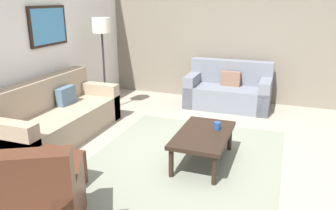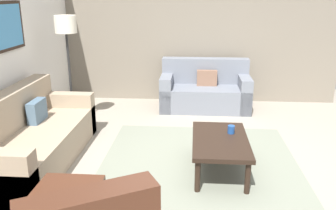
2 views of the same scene
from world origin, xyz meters
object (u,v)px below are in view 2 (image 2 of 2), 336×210
at_px(couch_loveseat, 205,91).
at_px(framed_artwork, 6,26).
at_px(ottoman, 68,210).
at_px(coffee_table, 220,143).
at_px(couch_main, 28,140).
at_px(cup, 231,129).
at_px(lamp_standing, 66,36).

bearing_deg(couch_loveseat, framed_artwork, 124.99).
distance_m(ottoman, coffee_table, 1.86).
height_order(ottoman, coffee_table, coffee_table).
bearing_deg(framed_artwork, couch_loveseat, -55.01).
height_order(couch_main, coffee_table, couch_main).
height_order(coffee_table, framed_artwork, framed_artwork).
xyz_separation_m(couch_main, couch_loveseat, (2.43, -2.22, 0.01)).
bearing_deg(cup, couch_loveseat, 6.30).
bearing_deg(framed_artwork, lamp_standing, -32.91).
height_order(couch_main, couch_loveseat, same).
bearing_deg(lamp_standing, cup, -117.52).
height_order(couch_loveseat, ottoman, couch_loveseat).
bearing_deg(ottoman, coffee_table, -49.17).
height_order(ottoman, framed_artwork, framed_artwork).
distance_m(couch_main, cup, 2.48).
xyz_separation_m(ottoman, cup, (1.39, -1.54, 0.26)).
relative_size(coffee_table, framed_artwork, 1.29).
xyz_separation_m(couch_main, framed_artwork, (0.59, 0.41, 1.31)).
xyz_separation_m(couch_loveseat, ottoman, (-3.69, 1.29, -0.10)).
xyz_separation_m(couch_loveseat, cup, (-2.30, -0.25, 0.16)).
bearing_deg(cup, coffee_table, 141.88).
distance_m(couch_main, ottoman, 1.57).
distance_m(ottoman, cup, 2.09).
bearing_deg(coffee_table, couch_main, 88.92).
relative_size(ottoman, cup, 5.77).
distance_m(ottoman, lamp_standing, 3.01).
distance_m(coffee_table, lamp_standing, 2.85).
bearing_deg(couch_main, cup, -86.98).
height_order(couch_loveseat, lamp_standing, lamp_standing).
relative_size(couch_loveseat, ottoman, 2.83).
bearing_deg(couch_main, lamp_standing, -4.08).
distance_m(ottoman, framed_artwork, 2.68).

